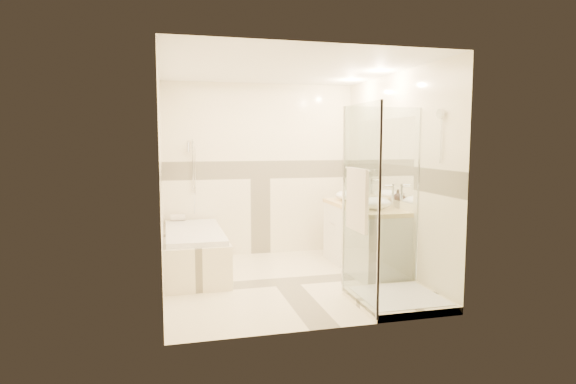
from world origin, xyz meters
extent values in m
cube|color=#FEF1CA|center=(0.00, 0.00, -0.01)|extent=(2.80, 3.00, 0.01)
cube|color=white|center=(0.00, 0.00, 2.50)|extent=(2.80, 3.00, 0.01)
cube|color=#FFF1CB|center=(0.00, 1.50, 1.25)|extent=(2.80, 0.01, 2.50)
cube|color=#FFF1CB|center=(0.00, -1.50, 1.25)|extent=(2.80, 0.01, 2.50)
cube|color=#FFF1CB|center=(-1.40, 0.00, 1.25)|extent=(0.01, 3.00, 2.50)
cube|color=#FFF1CB|center=(1.40, 0.00, 1.25)|extent=(0.01, 3.00, 2.50)
cube|color=white|center=(1.39, 0.30, 1.45)|extent=(0.01, 1.60, 1.00)
cylinder|color=silver|center=(-0.97, 1.47, 1.35)|extent=(0.02, 0.02, 0.70)
cube|color=#FFF1CB|center=(-1.02, 0.65, 0.25)|extent=(0.75, 1.70, 0.50)
cube|color=white|center=(-1.02, 0.65, 0.53)|extent=(0.69, 1.60, 0.06)
ellipsoid|color=white|center=(-1.02, 0.65, 0.48)|extent=(0.56, 1.40, 0.16)
cube|color=white|center=(1.12, 0.30, 0.40)|extent=(0.55, 1.60, 0.80)
cylinder|color=silver|center=(0.83, -0.10, 0.55)|extent=(0.01, 0.24, 0.01)
cylinder|color=silver|center=(0.83, 0.70, 0.55)|extent=(0.01, 0.24, 0.01)
cube|color=#F6D482|center=(1.12, 0.30, 0.83)|extent=(0.57, 1.62, 0.05)
cube|color=#FFF1CB|center=(0.95, -1.05, 0.04)|extent=(0.90, 0.90, 0.08)
cube|color=white|center=(0.95, -1.05, 0.09)|extent=(0.80, 0.80, 0.01)
cube|color=white|center=(0.51, -1.05, 1.04)|extent=(0.01, 0.90, 2.00)
cube|color=white|center=(0.95, -0.61, 1.04)|extent=(0.90, 0.01, 2.00)
cylinder|color=silver|center=(0.50, -1.50, 1.04)|extent=(0.03, 0.03, 2.00)
cylinder|color=silver|center=(0.50, -0.60, 1.04)|extent=(0.03, 0.03, 2.00)
cylinder|color=silver|center=(1.40, -0.60, 1.04)|extent=(0.03, 0.03, 2.00)
cylinder|color=silver|center=(1.36, -1.05, 1.95)|extent=(0.03, 0.10, 0.10)
cylinder|color=silver|center=(0.47, -1.05, 1.40)|extent=(0.02, 0.60, 0.02)
cube|color=white|center=(0.47, -1.05, 1.10)|extent=(0.04, 0.48, 0.62)
ellipsoid|color=white|center=(1.10, 0.78, 0.92)|extent=(0.36, 0.36, 0.14)
ellipsoid|color=white|center=(1.10, -0.11, 0.92)|extent=(0.37, 0.37, 0.15)
cylinder|color=silver|center=(1.33, 0.78, 1.00)|extent=(0.03, 0.03, 0.29)
cylinder|color=silver|center=(1.28, 0.78, 1.12)|extent=(0.10, 0.03, 0.03)
cylinder|color=silver|center=(1.33, -0.11, 1.00)|extent=(0.03, 0.03, 0.30)
cylinder|color=silver|center=(1.28, -0.11, 1.13)|extent=(0.11, 0.03, 0.03)
imported|color=black|center=(1.10, 0.26, 0.92)|extent=(0.06, 0.07, 0.14)
imported|color=black|center=(1.10, 0.42, 0.94)|extent=(0.17, 0.17, 0.17)
cube|color=white|center=(1.10, 0.97, 0.88)|extent=(0.16, 0.23, 0.07)
cylinder|color=white|center=(-1.20, 1.39, 0.61)|extent=(0.20, 0.09, 0.09)
camera|label=1|loc=(-1.35, -5.43, 1.68)|focal=30.00mm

